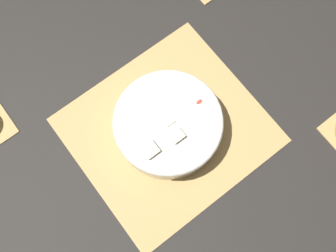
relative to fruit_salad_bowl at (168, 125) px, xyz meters
name	(u,v)px	position (x,y,z in m)	size (l,w,h in m)	color
ground_plane	(168,130)	(0.00, 0.00, -0.05)	(6.00, 6.00, 0.00)	black
bamboo_mat_center	(168,130)	(0.00, 0.00, -0.04)	(0.42, 0.38, 0.01)	tan
fruit_salad_bowl	(168,125)	(0.00, 0.00, 0.00)	(0.24, 0.24, 0.08)	silver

